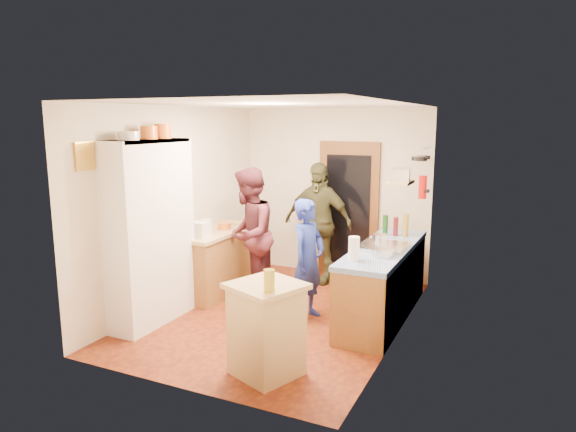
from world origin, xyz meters
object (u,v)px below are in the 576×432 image
Objects in this scene: hutch_body at (151,233)px; person_left at (252,234)px; right_counter_base at (383,284)px; person_back at (318,223)px; island_base at (267,332)px; person_hob at (309,260)px.

hutch_body is 1.22× the size of person_left.
person_back is (-1.26, 1.00, 0.49)m from right_counter_base.
hutch_body is 2.08m from island_base.
person_back is at bearing 28.20° from person_hob.
hutch_body is 1.92m from person_hob.
hutch_body reaches higher than island_base.
hutch_body is at bearing -152.53° from right_counter_base.
island_base reaches higher than right_counter_base.
hutch_body is at bearing -117.50° from person_back.
person_hob is at bearing 53.05° from person_left.
person_hob is (-0.17, 1.46, 0.32)m from island_base.
right_counter_base is at bearing 27.47° from hutch_body.
right_counter_base is 1.22× the size of person_left.
hutch_body reaches higher than person_left.
hutch_body is at bearing 161.64° from island_base.
right_counter_base is at bearing 76.29° from person_left.
right_counter_base is 1.87m from person_left.
island_base is 1.51m from person_hob.
person_back is at bearing 141.55° from right_counter_base.
person_back is (-0.45, 1.46, 0.16)m from person_hob.
person_left is (0.70, 1.22, -0.20)m from hutch_body.
island_base is (1.87, -0.62, -0.67)m from hutch_body.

